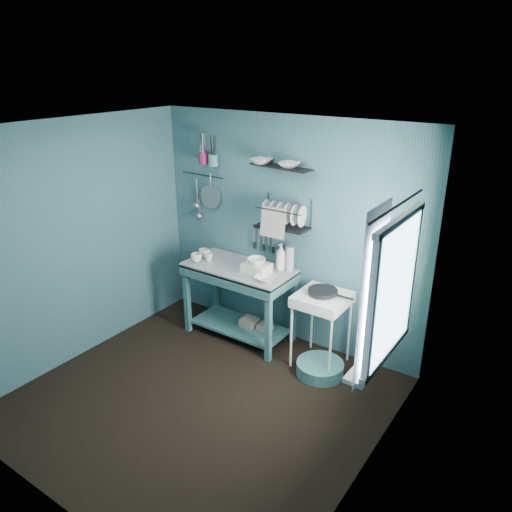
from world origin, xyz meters
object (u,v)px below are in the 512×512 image
Objects in this scene: work_counter at (239,302)px; utensil_cup_magenta at (204,158)px; mug_mid at (209,257)px; storage_tin_large at (249,327)px; dish_rack at (284,213)px; utensil_cup_teal at (213,160)px; floor_basin at (320,368)px; soap_bottle at (281,256)px; hotplate_stand at (321,330)px; wash_tub at (256,268)px; mug_left at (196,258)px; colander at (210,197)px; potted_plant at (387,315)px; mug_right at (204,253)px; storage_tin_small at (265,332)px; frying_pan at (323,291)px; water_bottle at (290,259)px.

work_counter is 9.43× the size of utensil_cup_magenta.
mug_mid is 0.94m from storage_tin_large.
utensil_cup_teal reaches higher than dish_rack.
storage_tin_large is 0.45× the size of floor_basin.
soap_bottle is 0.89m from hotplate_stand.
mug_left is at bearing -169.14° from wash_tub.
potted_plant is (2.47, -0.77, -0.46)m from colander.
mug_right is at bearing 97.13° from mug_left.
storage_tin_small is (-0.73, 0.07, -0.30)m from hotplate_stand.
soap_bottle is (0.90, 0.36, 0.10)m from mug_left.
potted_plant is (1.62, -0.47, 0.13)m from wash_tub.
work_counter is 0.55m from wash_tub.
mug_right reaches higher than mug_mid.
potted_plant is at bearing -42.15° from hotplate_stand.
mug_mid is 0.45× the size of storage_tin_large.
potted_plant is at bearing -10.84° from mug_mid.
potted_plant is at bearing -31.07° from frying_pan.
soap_bottle is 1.24m from floor_basin.
storage_tin_large reaches higher than floor_basin.
floor_basin is (1.03, -0.21, -0.04)m from storage_tin_large.
utensil_cup_teal is (-0.14, 0.31, 1.04)m from mug_mid.
mug_right is 0.44× the size of colander.
storage_tin_large is (-0.93, 0.04, -0.73)m from frying_pan.
hotplate_stand is (1.51, 0.17, -0.51)m from mug_left.
wash_tub is at bearing 10.86° from mug_left.
mug_right is at bearing -85.02° from utensil_cup_teal.
storage_tin_large is 1.05m from floor_basin.
storage_tin_large is at bearing 19.90° from mug_left.
utensil_cup_magenta is 0.46m from colander.
utensil_cup_magenta is (-1.70, 0.24, 1.56)m from hotplate_stand.
work_counter is 4.38× the size of wash_tub.
utensil_cup_magenta is at bearing 163.61° from wash_tub.
utensil_cup_magenta reaches higher than hotplate_stand.
soap_bottle is (0.17, 0.22, 0.10)m from wash_tub.
utensil_cup_teal is 0.45m from colander.
potted_plant reaches higher than mug_left.
hotplate_stand is at bearing -12.25° from dish_rack.
storage_tin_large is at bearing 166.55° from hotplate_stand.
utensil_cup_magenta reaches higher than storage_tin_small.
mug_left is at bearing -66.00° from utensil_cup_magenta.
floor_basin is at bearing -13.82° from utensil_cup_teal.
water_bottle is 0.93× the size of frying_pan.
work_counter is 1.62m from utensil_cup_teal.
colander is 2.63m from potted_plant.
floor_basin is at bearing -16.00° from storage_tin_small.
hotplate_stand is 2.32m from utensil_cup_magenta.
dish_rack reaches higher than colander.
utensil_cup_teal is (-1.56, 0.24, 1.55)m from hotplate_stand.
utensil_cup_magenta is at bearing 170.08° from storage_tin_small.
frying_pan is 0.91m from dish_rack.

